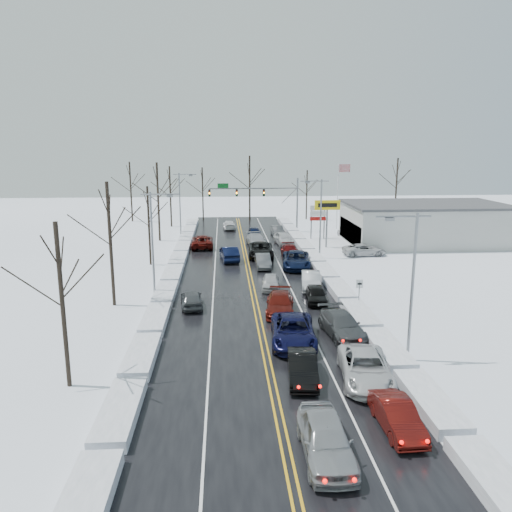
{
  "coord_description": "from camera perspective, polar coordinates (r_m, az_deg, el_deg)",
  "views": [
    {
      "loc": [
        -2.54,
        -45.49,
        12.79
      ],
      "look_at": [
        0.51,
        0.37,
        2.5
      ],
      "focal_mm": 35.0,
      "sensor_mm": 36.0,
      "label": 1
    }
  ],
  "objects": [
    {
      "name": "tree_left_a",
      "position": [
        27.64,
        -21.52,
        -1.89
      ],
      "size": [
        3.6,
        3.6,
        9.0
      ],
      "color": "#2D231C",
      "rests_on": "ground"
    },
    {
      "name": "queued_car_12",
      "position": [
        41.82,
        6.89,
        -5.29
      ],
      "size": [
        2.02,
        4.22,
        1.39
      ],
      "primitive_type": "imported",
      "rotation": [
        0.0,
        0.0,
        -0.09
      ],
      "color": "black",
      "rests_on": "ground"
    },
    {
      "name": "flagpole",
      "position": [
        77.84,
        9.45,
        7.39
      ],
      "size": [
        1.87,
        1.2,
        10.0
      ],
      "color": "silver",
      "rests_on": "ground"
    },
    {
      "name": "tree_far_a",
      "position": [
        87.07,
        -14.17,
        8.42
      ],
      "size": [
        4.0,
        4.0,
        10.0
      ],
      "color": "#2D231C",
      "rests_on": "ground"
    },
    {
      "name": "queued_car_8",
      "position": [
        70.08,
        -0.16,
        2.1
      ],
      "size": [
        1.8,
        4.28,
        1.45
      ],
      "primitive_type": "imported",
      "rotation": [
        0.0,
        0.0,
        0.02
      ],
      "color": "black",
      "rests_on": "ground"
    },
    {
      "name": "streetlight_se",
      "position": [
        30.48,
        17.17,
        -2.17
      ],
      "size": [
        3.2,
        0.25,
        9.0
      ],
      "color": "slate",
      "rests_on": "ground"
    },
    {
      "name": "queued_car_5",
      "position": [
        53.04,
        0.79,
        -1.34
      ],
      "size": [
        1.59,
        4.39,
        1.44
      ],
      "primitive_type": "imported",
      "rotation": [
        0.0,
        0.0,
        0.02
      ],
      "color": "#45484B",
      "rests_on": "ground"
    },
    {
      "name": "queued_car_15",
      "position": [
        58.5,
        3.86,
        -0.04
      ],
      "size": [
        2.0,
        4.62,
        1.33
      ],
      "primitive_type": "imported",
      "rotation": [
        0.0,
        0.0,
        -0.03
      ],
      "color": "#4B0A0A",
      "rests_on": "ground"
    },
    {
      "name": "oncoming_car_2",
      "position": [
        77.27,
        -3.06,
        3.08
      ],
      "size": [
        2.04,
        4.66,
        1.33
      ],
      "primitive_type": "imported",
      "rotation": [
        0.0,
        0.0,
        3.18
      ],
      "color": "white",
      "rests_on": "ground"
    },
    {
      "name": "speed_limit_sign",
      "position": [
        40.56,
        11.73,
        -3.62
      ],
      "size": [
        0.55,
        0.09,
        2.35
      ],
      "color": "slate",
      "rests_on": "ground"
    },
    {
      "name": "dealership_building",
      "position": [
        69.55,
        18.7,
        3.57
      ],
      "size": [
        20.4,
        12.4,
        5.3
      ],
      "color": "#B3B3AE",
      "rests_on": "ground"
    },
    {
      "name": "streetlight_sw",
      "position": [
        42.55,
        -11.53,
        2.24
      ],
      "size": [
        3.2,
        0.25,
        9.0
      ],
      "color": "slate",
      "rests_on": "ground"
    },
    {
      "name": "queued_car_2",
      "position": [
        33.45,
        4.25,
        -9.9
      ],
      "size": [
        3.32,
        6.34,
        1.7
      ],
      "primitive_type": "imported",
      "rotation": [
        0.0,
        0.0,
        -0.08
      ],
      "color": "black",
      "rests_on": "ground"
    },
    {
      "name": "tree_left_b",
      "position": [
        40.91,
        -16.45,
        3.94
      ],
      "size": [
        4.0,
        4.0,
        10.0
      ],
      "color": "#2D231C",
      "rests_on": "ground"
    },
    {
      "name": "road_surface",
      "position": [
        49.25,
        -0.71,
        -2.43
      ],
      "size": [
        14.0,
        84.0,
        0.01
      ],
      "primitive_type": "cube",
      "color": "black",
      "rests_on": "ground"
    },
    {
      "name": "streetlight_ne",
      "position": [
        57.03,
        7.22,
        4.98
      ],
      "size": [
        3.2,
        0.25,
        9.0
      ],
      "color": "slate",
      "rests_on": "ground"
    },
    {
      "name": "queued_car_10",
      "position": [
        29.05,
        12.32,
        -13.82
      ],
      "size": [
        3.34,
        6.01,
        1.59
      ],
      "primitive_type": "imported",
      "rotation": [
        0.0,
        0.0,
        -0.13
      ],
      "color": "silver",
      "rests_on": "ground"
    },
    {
      "name": "streetlight_nw",
      "position": [
        70.13,
        -8.54,
        6.36
      ],
      "size": [
        3.2,
        0.25,
        9.0
      ],
      "color": "slate",
      "rests_on": "ground"
    },
    {
      "name": "queued_car_7",
      "position": [
        64.36,
        0.03,
        1.16
      ],
      "size": [
        2.77,
        5.48,
        1.52
      ],
      "primitive_type": "imported",
      "rotation": [
        0.0,
        0.0,
        0.12
      ],
      "color": "#9FA2A7",
      "rests_on": "ground"
    },
    {
      "name": "parked_car_1",
      "position": [
        65.12,
        13.72,
        0.93
      ],
      "size": [
        1.96,
        4.71,
        1.36
      ],
      "primitive_type": "imported",
      "rotation": [
        0.0,
        0.0,
        -0.01
      ],
      "color": "#393B3E",
      "rests_on": "ground"
    },
    {
      "name": "tree_far_d",
      "position": [
        87.48,
        5.84,
        8.06
      ],
      "size": [
        3.4,
        3.4,
        8.5
      ],
      "color": "#2D231C",
      "rests_on": "ground"
    },
    {
      "name": "tires_plus_sign",
      "position": [
        63.34,
        8.15,
        5.42
      ],
      "size": [
        3.2,
        0.34,
        6.0
      ],
      "color": "slate",
      "rests_on": "ground"
    },
    {
      "name": "queued_car_1",
      "position": [
        28.72,
        5.28,
        -13.89
      ],
      "size": [
        1.97,
        4.6,
        1.48
      ],
      "primitive_type": "imported",
      "rotation": [
        0.0,
        0.0,
        -0.09
      ],
      "color": "black",
      "rests_on": "ground"
    },
    {
      "name": "queued_car_4",
      "position": [
        45.25,
        1.69,
        -3.8
      ],
      "size": [
        2.0,
        4.06,
        1.33
      ],
      "primitive_type": "imported",
      "rotation": [
        0.0,
        0.0,
        -0.11
      ],
      "color": "#BAB9BC",
      "rests_on": "ground"
    },
    {
      "name": "oncoming_car_0",
      "position": [
        56.3,
        -3.06,
        -0.53
      ],
      "size": [
        2.32,
        5.16,
        1.65
      ],
      "primitive_type": "imported",
      "rotation": [
        0.0,
        0.0,
        3.26
      ],
      "color": "black",
      "rests_on": "ground"
    },
    {
      "name": "used_vehicles_sign",
      "position": [
        69.39,
        7.09,
        4.68
      ],
      "size": [
        2.2,
        0.22,
        4.65
      ],
      "color": "slate",
      "rests_on": "ground"
    },
    {
      "name": "queued_car_13",
      "position": [
        45.66,
        6.26,
        -3.72
      ],
      "size": [
        2.24,
        4.85,
        1.54
      ],
      "primitive_type": "imported",
      "rotation": [
        0.0,
        0.0,
        -0.13
      ],
      "color": "#A9ACB1",
      "rests_on": "ground"
    },
    {
      "name": "snow_bank_left",
      "position": [
        49.44,
        -9.55,
        -2.55
      ],
      "size": [
        1.72,
        72.0,
        0.63
      ],
      "primitive_type": "cube",
      "color": "white",
      "rests_on": "ground"
    },
    {
      "name": "tree_far_b",
      "position": [
        86.81,
        -6.14,
        8.25
      ],
      "size": [
        3.6,
        3.6,
        9.0
      ],
      "color": "#2D231C",
      "rests_on": "ground"
    },
    {
      "name": "parked_car_2",
      "position": [
        71.55,
        10.38,
        2.12
      ],
      "size": [
        2.22,
        4.68,
        1.55
      ],
      "primitive_type": "imported",
      "rotation": [
        0.0,
        0.0,
        3.23
      ],
      "color": "silver",
      "rests_on": "ground"
    },
    {
      "name": "oncoming_car_3",
      "position": [
        40.72,
        -7.35,
        -5.79
      ],
      "size": [
        2.11,
        4.32,
        1.42
      ],
      "primitive_type": "imported",
      "rotation": [
        0.0,
        0.0,
        3.25
      ],
      "color": "#45494B",
      "rests_on": "ground"
    },
    {
      "name": "tree_left_c",
      "position": [
        54.51,
        -12.21,
        5.11
      ],
      "size": [
        3.4,
        3.4,
        8.5
      ],
      "color": "#2D231C",
      "rests_on": "ground"
    },
    {
      "name": "tree_far_c",
      "position": [
        84.77,
        -0.73,
        9.17
      ],
      "size": [
        4.4,
        4.4,
        11.0
      ],
      "color": "#2D231C",
      "rests_on": "ground"
    },
    {
      "name": "oncoming_car_1",
      "position": [
        63.74,
        -6.14,
        0.97
      ],
      "size": [
        2.84,
        5.85,
        1.6
      ],
      "primitive_type": "imported",
      "rotation": [
        0.0,
        0.0,
        3.17
      ],
      "color": "#500E0A",
      "rests_on": "ground"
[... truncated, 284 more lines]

